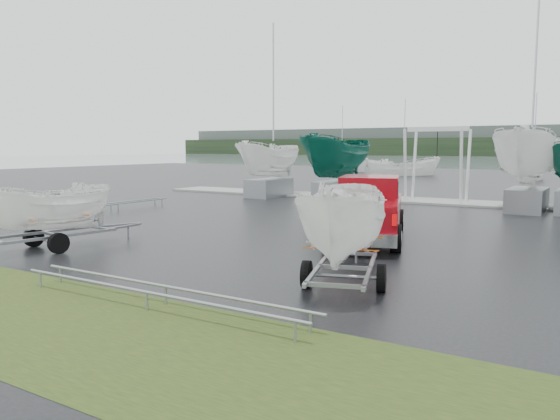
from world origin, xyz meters
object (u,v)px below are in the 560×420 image
at_px(pickup_truck, 368,207).
at_px(trailer_hitched, 346,157).
at_px(trailer_parked, 49,168).
at_px(boat_hoist, 437,154).

relative_size(pickup_truck, trailer_hitched, 1.24).
bearing_deg(pickup_truck, trailer_hitched, -90.00).
relative_size(pickup_truck, trailer_parked, 1.46).
xyz_separation_m(trailer_hitched, trailer_parked, (-9.34, -0.48, -0.40)).
distance_m(trailer_hitched, trailer_parked, 9.37).
bearing_deg(trailer_parked, pickup_truck, 52.82).
bearing_deg(pickup_truck, trailer_parked, -155.45).
distance_m(trailer_hitched, boat_hoist, 19.61).
height_order(trailer_parked, boat_hoist, trailer_parked).
distance_m(pickup_truck, trailer_hitched, 6.82).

